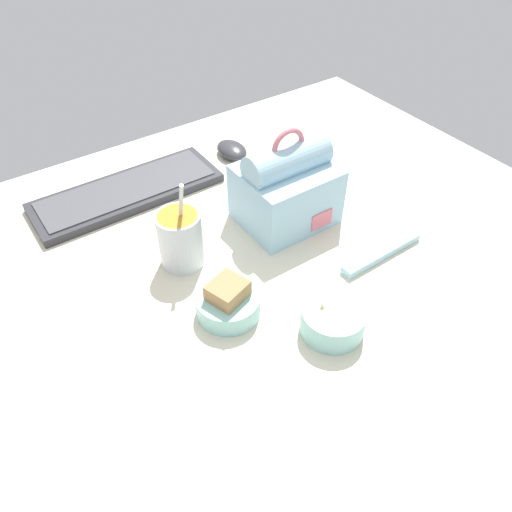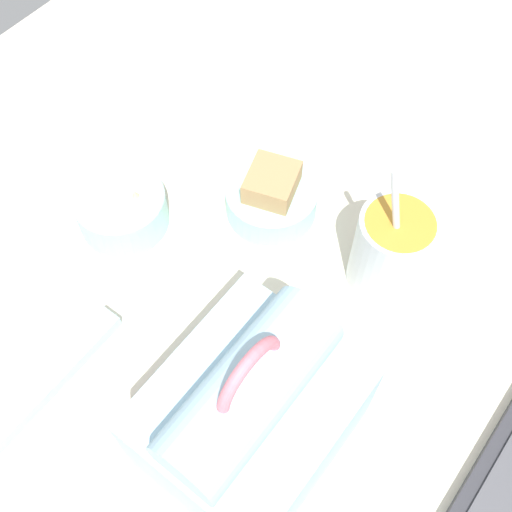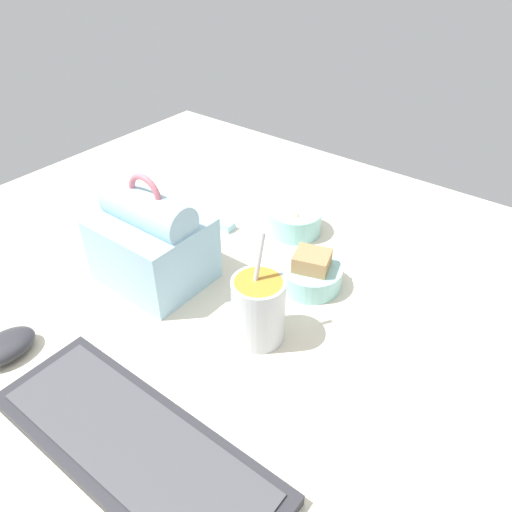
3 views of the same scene
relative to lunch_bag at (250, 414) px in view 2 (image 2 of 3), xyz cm
name	(u,v)px [view 2 (image 2 of 3)]	position (x,y,z in cm)	size (l,w,h in cm)	color
desk_surface	(273,283)	(-15.42, -8.93, -8.54)	(140.00, 110.00, 2.00)	beige
lunch_bag	(250,414)	(0.00, 0.00, 0.00)	(17.70, 15.31, 20.32)	#9EC6DB
soup_cup	(391,250)	(-23.10, 0.55, -1.90)	(8.05, 8.05, 18.00)	silver
bento_bowl_sandwich	(271,197)	(-22.79, -14.74, -5.01)	(10.66, 10.66, 6.76)	#93D1CC
bento_bowl_snacks	(122,209)	(-11.06, -27.23, -5.02)	(10.37, 10.37, 5.67)	#93D1CC
chopstick_case	(49,382)	(8.12, -19.32, -6.74)	(18.49, 2.71, 1.60)	#99C6D6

